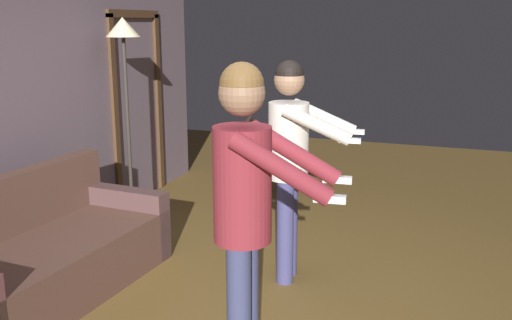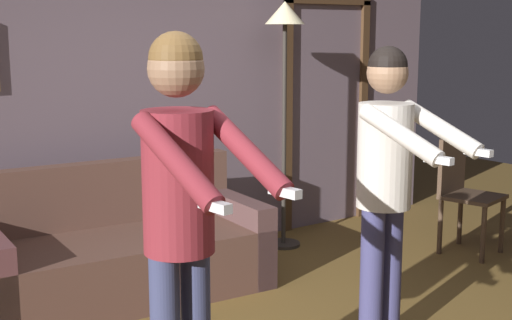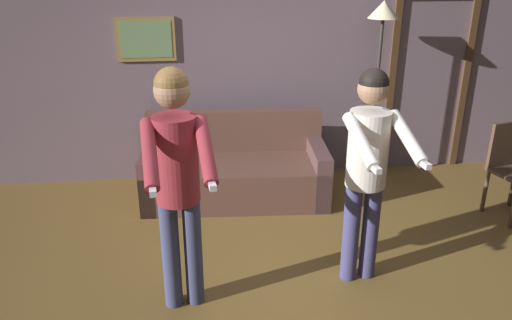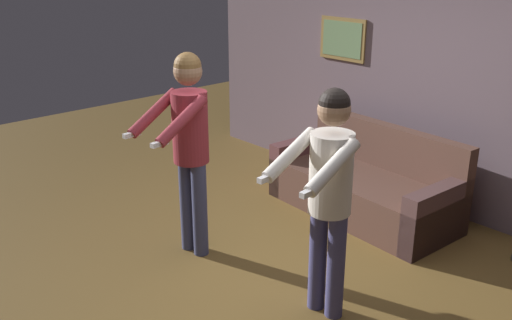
# 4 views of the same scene
# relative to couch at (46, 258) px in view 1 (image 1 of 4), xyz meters

# --- Properties ---
(ground_plane) EXTENTS (12.00, 12.00, 0.00)m
(ground_plane) POSITION_rel_couch_xyz_m (0.33, -1.56, -0.28)
(ground_plane) COLOR brown
(couch) EXTENTS (1.95, 0.97, 0.87)m
(couch) POSITION_rel_couch_xyz_m (0.00, 0.00, 0.00)
(couch) COLOR brown
(couch) RESTS_ON ground_plane
(torchiere_lamp) EXTENTS (0.32, 0.32, 2.00)m
(torchiere_lamp) POSITION_rel_couch_xyz_m (1.57, 0.26, 1.38)
(torchiere_lamp) COLOR #332D28
(torchiere_lamp) RESTS_ON ground_plane
(person_standing_left) EXTENTS (0.48, 0.71, 1.77)m
(person_standing_left) POSITION_rel_couch_xyz_m (-0.52, -1.77, 0.80)
(person_standing_left) COLOR #3C4268
(person_standing_left) RESTS_ON ground_plane
(person_standing_right) EXTENTS (0.47, 0.71, 1.69)m
(person_standing_right) POSITION_rel_couch_xyz_m (0.86, -1.60, 0.75)
(person_standing_right) COLOR #403F70
(person_standing_right) RESTS_ON ground_plane
(dining_chair_distant) EXTENTS (0.51, 0.51, 0.93)m
(dining_chair_distant) POSITION_rel_couch_xyz_m (2.66, -0.69, 0.25)
(dining_chair_distant) COLOR #4C3828
(dining_chair_distant) RESTS_ON ground_plane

